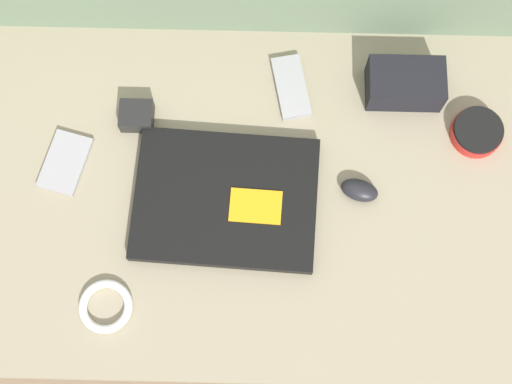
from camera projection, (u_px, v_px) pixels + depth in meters
The scene contains 10 objects.
ground_plane at pixel (256, 212), 1.38m from camera, with size 8.00×8.00×0.00m, color #7A6651.
couch_seat at pixel (256, 204), 1.32m from camera, with size 1.05×0.65×0.12m.
laptop at pixel (226, 199), 1.25m from camera, with size 0.33×0.26×0.03m.
computer_mouse at pixel (359, 190), 1.25m from camera, with size 0.08×0.06×0.03m.
speaker_puck at pixel (477, 132), 1.28m from camera, with size 0.09×0.09×0.03m.
phone_silver at pixel (291, 87), 1.31m from camera, with size 0.08×0.13×0.01m.
phone_black at pixel (65, 163), 1.27m from camera, with size 0.10×0.12×0.01m.
camera_pouch at pixel (405, 84), 1.29m from camera, with size 0.14×0.08×0.06m.
charger_brick at pixel (137, 116), 1.29m from camera, with size 0.06×0.05×0.03m.
cable_coil at pixel (106, 306), 1.20m from camera, with size 0.09×0.09×0.01m.
Camera 1 is at (0.01, -0.34, 1.34)m, focal length 50.00 mm.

